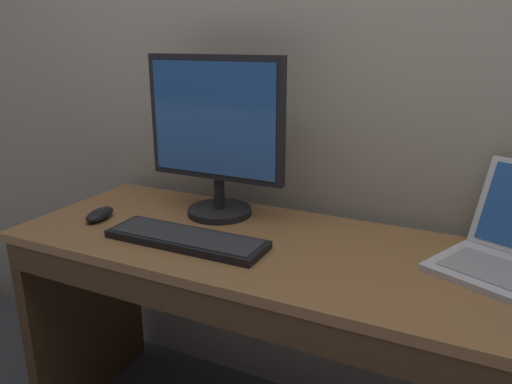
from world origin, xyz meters
TOP-DOWN VIEW (x-y plane):
  - desk at (0.00, -0.01)m, footprint 1.65×0.56m
  - external_monitor at (-0.33, 0.13)m, footprint 0.45×0.20m
  - wired_keyboard at (-0.29, -0.10)m, footprint 0.46×0.14m
  - computer_mouse at (-0.64, -0.06)m, footprint 0.08×0.13m

SIDE VIEW (x-z plane):
  - desk at x=0.00m, z-range 0.16..0.88m
  - wired_keyboard at x=-0.29m, z-range 0.73..0.75m
  - computer_mouse at x=-0.64m, z-range 0.73..0.76m
  - external_monitor at x=-0.33m, z-range 0.74..1.24m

